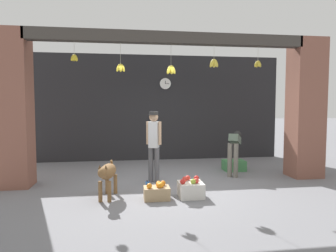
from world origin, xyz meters
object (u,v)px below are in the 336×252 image
object	(u,v)px
shopkeeper	(154,141)
dog	(107,173)
fruit_crate_oranges	(157,192)
produce_box_green	(234,165)
water_bottle	(147,187)
wall_clock	(165,84)
worker_stooping	(235,147)
fruit_crate_apples	(191,189)

from	to	relation	value
shopkeeper	dog	bearing A→B (deg)	71.66
fruit_crate_oranges	shopkeeper	bearing A→B (deg)	87.24
fruit_crate_oranges	produce_box_green	bearing A→B (deg)	43.34
water_bottle	dog	bearing A→B (deg)	-162.29
wall_clock	fruit_crate_oranges	bearing A→B (deg)	-99.70
worker_stooping	wall_clock	distance (m)	3.15
fruit_crate_apples	produce_box_green	world-z (taller)	fruit_crate_apples
fruit_crate_apples	wall_clock	bearing A→B (deg)	89.45
fruit_crate_oranges	wall_clock	xyz separation A→B (m)	(0.67, 3.89, 2.21)
dog	worker_stooping	size ratio (longest dim) A/B	0.92
produce_box_green	water_bottle	world-z (taller)	produce_box_green
produce_box_green	wall_clock	distance (m)	3.25
shopkeeper	wall_clock	bearing A→B (deg)	-79.11
shopkeeper	fruit_crate_oranges	xyz separation A→B (m)	(-0.06, -1.22, -0.76)
shopkeeper	water_bottle	distance (m)	1.14
dog	produce_box_green	bearing A→B (deg)	131.67
dog	water_bottle	distance (m)	0.85
dog	shopkeeper	distance (m)	1.47
dog	fruit_crate_apples	bearing A→B (deg)	94.83
fruit_crate_oranges	water_bottle	distance (m)	0.44
water_bottle	worker_stooping	bearing A→B (deg)	28.30
water_bottle	shopkeeper	bearing A→B (deg)	75.93
wall_clock	dog	bearing A→B (deg)	-112.63
worker_stooping	fruit_crate_oranges	world-z (taller)	worker_stooping
worker_stooping	fruit_crate_oranges	bearing A→B (deg)	-112.28
dog	worker_stooping	xyz separation A→B (m)	(2.92, 1.41, 0.23)
wall_clock	fruit_crate_apples	bearing A→B (deg)	-90.55
dog	fruit_crate_oranges	size ratio (longest dim) A/B	2.09
dog	worker_stooping	world-z (taller)	worker_stooping
worker_stooping	dog	bearing A→B (deg)	-124.48
worker_stooping	water_bottle	bearing A→B (deg)	-121.97
shopkeeper	water_bottle	xyz separation A→B (m)	(-0.20, -0.81, -0.78)
dog	fruit_crate_oranges	xyz separation A→B (m)	(0.88, -0.18, -0.32)
worker_stooping	produce_box_green	size ratio (longest dim) A/B	1.94
shopkeeper	water_bottle	bearing A→B (deg)	99.62
fruit_crate_oranges	water_bottle	world-z (taller)	fruit_crate_oranges
dog	shopkeeper	size ratio (longest dim) A/B	0.62
dog	fruit_crate_oranges	bearing A→B (deg)	88.26
worker_stooping	fruit_crate_apples	distance (m)	2.16
shopkeeper	wall_clock	xyz separation A→B (m)	(0.61, 2.67, 1.45)
shopkeeper	water_bottle	world-z (taller)	shopkeeper
produce_box_green	fruit_crate_oranges	bearing A→B (deg)	-136.66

